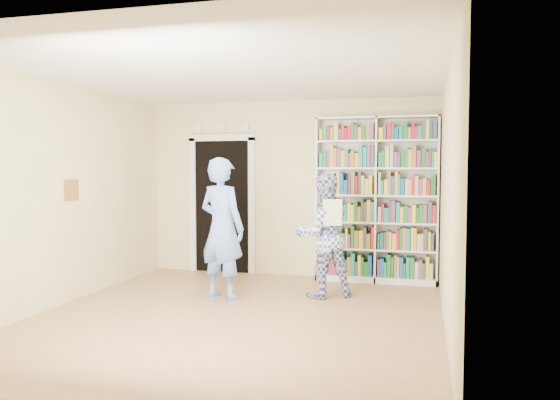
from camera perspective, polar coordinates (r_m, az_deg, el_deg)
name	(u,v)px	position (r m, az deg, el deg)	size (l,w,h in m)	color
floor	(236,317)	(6.27, -4.63, -12.10)	(5.00, 5.00, 0.00)	#977149
ceiling	(235,74)	(6.13, -4.75, 13.01)	(5.00, 5.00, 0.00)	white
wall_back	(289,189)	(8.45, 0.97, 1.19)	(4.50, 4.50, 0.00)	beige
wall_left	(60,194)	(7.13, -22.01, 0.54)	(5.00, 5.00, 0.00)	beige
wall_right	(448,200)	(5.71, 17.11, -0.01)	(5.00, 5.00, 0.00)	beige
bookshelf	(376,199)	(8.08, 10.03, 0.11)	(1.75, 0.33, 2.41)	white
doorway	(222,199)	(8.77, -6.07, 0.14)	(1.10, 0.08, 2.43)	black
wall_art	(72,190)	(7.27, -20.95, 1.01)	(0.03, 0.25, 0.25)	brown
man_blue	(222,228)	(7.01, -6.09, -2.94)	(0.66, 0.43, 1.81)	#6993E9
man_plaid	(323,236)	(7.08, 4.55, -3.73)	(0.77, 0.60, 1.59)	#304294
paper_sheet	(333,212)	(6.81, 5.53, -1.30)	(0.23, 0.01, 0.33)	white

